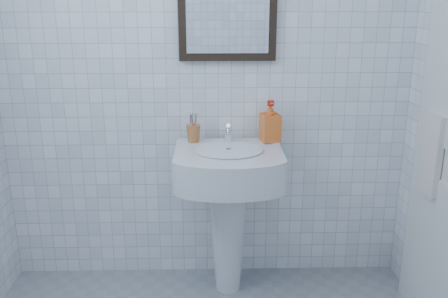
{
  "coord_description": "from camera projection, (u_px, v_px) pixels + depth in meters",
  "views": [
    {
      "loc": [
        0.04,
        -1.43,
        1.57
      ],
      "look_at": [
        0.09,
        0.86,
        0.86
      ],
      "focal_mm": 40.0,
      "sensor_mm": 36.0,
      "label": 1
    }
  ],
  "objects": [
    {
      "name": "washbasin",
      "position": [
        228.0,
        196.0,
        2.61
      ],
      "size": [
        0.54,
        0.4,
        0.83
      ],
      "color": "silver",
      "rests_on": "ground"
    },
    {
      "name": "towel_ring",
      "position": [
        441.0,
        116.0,
        2.23
      ],
      "size": [
        0.01,
        0.18,
        0.18
      ],
      "primitive_type": "torus",
      "rotation": [
        0.0,
        1.57,
        0.0
      ],
      "color": "silver",
      "rests_on": "wall_right"
    },
    {
      "name": "wall_back",
      "position": [
        205.0,
        58.0,
        2.6
      ],
      "size": [
        2.2,
        0.02,
        2.5
      ],
      "primitive_type": "cube",
      "color": "white",
      "rests_on": "ground"
    },
    {
      "name": "hand_towel",
      "position": [
        432.0,
        154.0,
        2.28
      ],
      "size": [
        0.03,
        0.16,
        0.38
      ],
      "primitive_type": "cube",
      "color": "beige",
      "rests_on": "towel_ring"
    },
    {
      "name": "soap_dispenser",
      "position": [
        270.0,
        121.0,
        2.61
      ],
      "size": [
        0.12,
        0.12,
        0.21
      ],
      "primitive_type": "imported",
      "rotation": [
        0.0,
        0.0,
        0.23
      ],
      "color": "#E75B16",
      "rests_on": "washbasin"
    },
    {
      "name": "toothbrush_cup",
      "position": [
        193.0,
        133.0,
        2.61
      ],
      "size": [
        0.1,
        0.1,
        0.09
      ],
      "primitive_type": null,
      "rotation": [
        0.0,
        0.0,
        0.35
      ],
      "color": "#BE6734",
      "rests_on": "washbasin"
    },
    {
      "name": "faucet",
      "position": [
        228.0,
        134.0,
        2.61
      ],
      "size": [
        0.05,
        0.1,
        0.11
      ],
      "color": "silver",
      "rests_on": "washbasin"
    }
  ]
}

